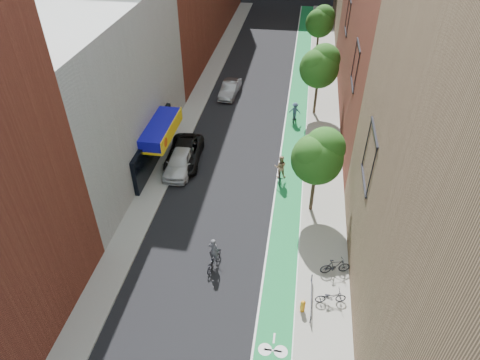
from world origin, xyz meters
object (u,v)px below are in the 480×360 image
at_px(parked_car_silver, 230,89).
at_px(cyclist_lane_far, 295,114).
at_px(fire_hydrant, 303,306).
at_px(cyclist_lane_near, 280,171).
at_px(cyclist_lead, 214,257).
at_px(parked_car_black, 184,154).
at_px(cyclist_lane_mid, 301,154).
at_px(parked_car_white, 180,161).

distance_m(parked_car_silver, cyclist_lane_far, 8.14).
bearing_deg(fire_hydrant, cyclist_lane_near, 100.57).
bearing_deg(cyclist_lead, parked_car_black, -54.45).
height_order(parked_car_black, cyclist_lane_near, cyclist_lane_near).
bearing_deg(parked_car_black, cyclist_lane_mid, 3.15).
bearing_deg(cyclist_lane_mid, cyclist_lane_near, 53.30).
bearing_deg(cyclist_lead, parked_car_white, -51.90).
relative_size(cyclist_lead, fire_hydrant, 2.66).
xyz_separation_m(cyclist_lane_near, cyclist_lane_mid, (1.50, 2.64, -0.15)).
relative_size(cyclist_lane_near, fire_hydrant, 2.81).
bearing_deg(parked_car_silver, cyclist_lane_near, -61.77).
distance_m(parked_car_black, fire_hydrant, 16.32).
bearing_deg(cyclist_lane_near, cyclist_lane_mid, -123.23).
bearing_deg(parked_car_white, cyclist_lane_near, -1.87).
xyz_separation_m(parked_car_black, cyclist_lead, (4.55, -10.39, -0.06)).
bearing_deg(parked_car_silver, parked_car_white, -93.05).
distance_m(cyclist_lane_mid, fire_hydrant, 14.18).
xyz_separation_m(parked_car_white, parked_car_black, (0.00, 1.14, -0.05)).
bearing_deg(parked_car_white, parked_car_black, 90.02).
height_order(parked_car_silver, cyclist_lane_near, cyclist_lane_near).
bearing_deg(parked_car_black, parked_car_silver, 78.11).
xyz_separation_m(cyclist_lead, fire_hydrant, (5.40, -2.54, -0.13)).
height_order(parked_car_black, parked_car_silver, parked_car_black).
xyz_separation_m(parked_car_white, parked_car_silver, (1.60, 13.37, -0.10)).
xyz_separation_m(parked_car_white, fire_hydrant, (9.95, -11.79, -0.24)).
relative_size(parked_car_white, fire_hydrant, 6.02).
bearing_deg(cyclist_lane_far, cyclist_lane_mid, 103.61).
relative_size(cyclist_lane_near, cyclist_lane_far, 1.15).
relative_size(cyclist_lane_near, cyclist_lane_mid, 1.06).
xyz_separation_m(cyclist_lane_near, fire_hydrant, (2.15, -11.53, -0.40)).
xyz_separation_m(parked_car_silver, cyclist_lane_mid, (7.70, -10.99, 0.11)).
xyz_separation_m(parked_car_black, cyclist_lane_mid, (9.30, 1.24, 0.06)).
distance_m(parked_car_black, parked_car_silver, 12.34).
bearing_deg(cyclist_lane_near, cyclist_lead, 66.54).
bearing_deg(cyclist_lane_near, cyclist_lane_far, -97.39).
bearing_deg(cyclist_lane_mid, fire_hydrant, 85.58).
bearing_deg(parked_car_silver, fire_hydrant, -67.86).
bearing_deg(fire_hydrant, parked_car_silver, 108.36).
bearing_deg(fire_hydrant, parked_car_white, 130.17).
distance_m(parked_car_white, cyclist_lane_far, 12.26).
relative_size(parked_car_silver, cyclist_lane_mid, 2.06).
height_order(cyclist_lead, fire_hydrant, cyclist_lead).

